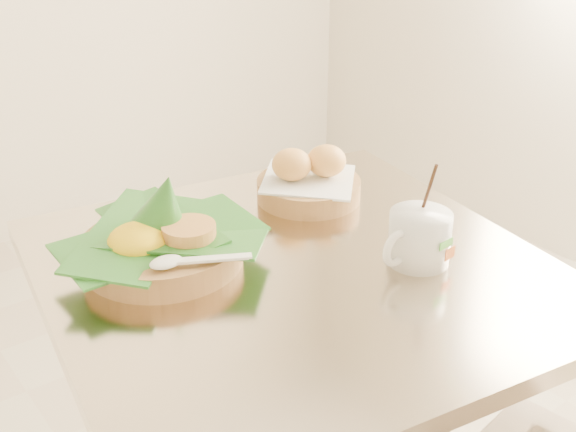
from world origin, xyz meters
TOP-DOWN VIEW (x-y plane):
  - cafe_table at (0.20, -0.03)m, footprint 0.80×0.80m
  - rice_basket at (0.05, 0.10)m, footprint 0.29×0.29m
  - bread_basket at (0.36, 0.15)m, footprint 0.22×0.22m
  - coffee_mug at (0.34, -0.13)m, footprint 0.13×0.09m

SIDE VIEW (x-z plane):
  - cafe_table at x=0.20m, z-range 0.15..0.90m
  - bread_basket at x=0.36m, z-range 0.74..0.83m
  - rice_basket at x=0.05m, z-range 0.72..0.86m
  - coffee_mug at x=0.34m, z-range 0.71..0.87m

